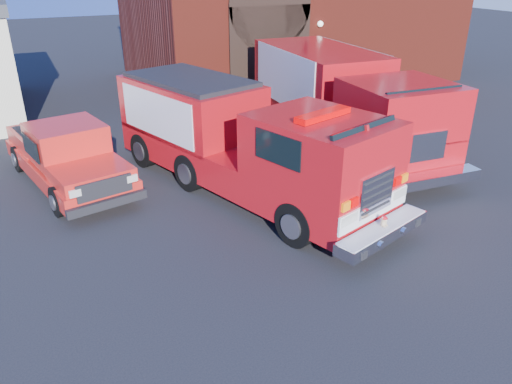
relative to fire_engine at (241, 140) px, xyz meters
name	(u,v)px	position (x,y,z in m)	size (l,w,h in m)	color
ground	(234,222)	(-0.91, -1.62, -1.41)	(100.00, 100.00, 0.00)	black
parking_stripe_near	(417,164)	(5.59, -0.62, -1.41)	(0.12, 3.00, 0.01)	yellow
parking_stripe_mid	(358,135)	(5.59, 2.38, -1.41)	(0.12, 3.00, 0.01)	yellow
parking_stripe_far	(314,114)	(5.59, 5.38, -1.41)	(0.12, 3.00, 0.01)	yellow
fire_engine	(241,140)	(0.00, 0.00, 0.00)	(4.95, 9.19, 2.73)	black
pickup_truck	(67,155)	(-4.11, 2.40, -0.57)	(3.02, 5.70, 1.77)	black
secondary_truck	(340,97)	(4.39, 1.94, 0.18)	(3.39, 9.19, 2.93)	black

